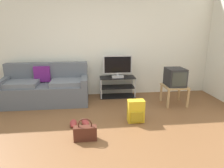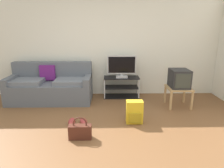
# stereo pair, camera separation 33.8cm
# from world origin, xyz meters

# --- Properties ---
(ground_plane) EXTENTS (9.00, 9.80, 0.02)m
(ground_plane) POSITION_xyz_m (0.00, 0.00, -0.01)
(ground_plane) COLOR brown
(wall_back) EXTENTS (9.00, 0.10, 2.70)m
(wall_back) POSITION_xyz_m (0.00, 2.45, 1.35)
(wall_back) COLOR silver
(wall_back) RESTS_ON ground_plane
(couch) EXTENTS (1.90, 0.82, 0.89)m
(couch) POSITION_xyz_m (-1.12, 1.92, 0.34)
(couch) COLOR #565B66
(couch) RESTS_ON ground_plane
(tv_stand) EXTENTS (0.87, 0.39, 0.51)m
(tv_stand) POSITION_xyz_m (0.57, 2.16, 0.25)
(tv_stand) COLOR black
(tv_stand) RESTS_ON ground_plane
(flat_tv) EXTENTS (0.70, 0.22, 0.54)m
(flat_tv) POSITION_xyz_m (0.57, 2.14, 0.78)
(flat_tv) COLOR #B2B2B7
(flat_tv) RESTS_ON tv_stand
(side_table) EXTENTS (0.50, 0.50, 0.44)m
(side_table) POSITION_xyz_m (1.78, 1.50, 0.37)
(side_table) COLOR tan
(side_table) RESTS_ON ground_plane
(crt_tv) EXTENTS (0.39, 0.44, 0.39)m
(crt_tv) POSITION_xyz_m (1.78, 1.52, 0.63)
(crt_tv) COLOR #232326
(crt_tv) RESTS_ON side_table
(backpack) EXTENTS (0.30, 0.25, 0.42)m
(backpack) POSITION_xyz_m (0.72, 0.72, 0.21)
(backpack) COLOR gold
(backpack) RESTS_ON ground_plane
(handbag) EXTENTS (0.35, 0.13, 0.37)m
(handbag) POSITION_xyz_m (-0.20, 0.18, 0.13)
(handbag) COLOR #4C2319
(handbag) RESTS_ON ground_plane
(sneakers_pair) EXTENTS (0.38, 0.30, 0.09)m
(sneakers_pair) POSITION_xyz_m (-0.31, 0.68, 0.04)
(sneakers_pair) COLOR #993333
(sneakers_pair) RESTS_ON ground_plane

